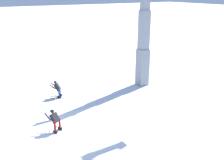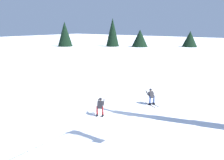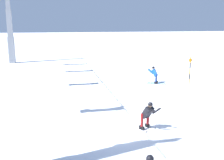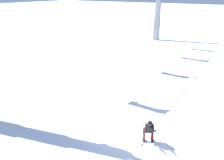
{
  "view_description": "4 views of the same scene",
  "coord_description": "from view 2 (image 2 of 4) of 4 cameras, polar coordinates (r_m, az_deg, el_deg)",
  "views": [
    {
      "loc": [
        12.9,
        -5.13,
        8.31
      ],
      "look_at": [
        0.0,
        2.57,
        2.89
      ],
      "focal_mm": 40.2,
      "sensor_mm": 36.0,
      "label": 1
    },
    {
      "loc": [
        13.63,
        10.56,
        7.03
      ],
      "look_at": [
        -0.18,
        0.35,
        3.17
      ],
      "focal_mm": 39.64,
      "sensor_mm": 36.0,
      "label": 2
    },
    {
      "loc": [
        -12.16,
        3.18,
        5.16
      ],
      "look_at": [
        0.21,
        0.44,
        2.38
      ],
      "focal_mm": 42.41,
      "sensor_mm": 36.0,
      "label": 3
    },
    {
      "loc": [
        -9.51,
        -4.62,
        7.32
      ],
      "look_at": [
        0.07,
        1.53,
        2.69
      ],
      "focal_mm": 35.39,
      "sensor_mm": 36.0,
      "label": 4
    }
  ],
  "objects": [
    {
      "name": "ground_plane",
      "position": [
        18.62,
        -1.21,
        -9.52
      ],
      "size": [
        260.0,
        260.0,
        0.0
      ],
      "primitive_type": "plane",
      "color": "white"
    },
    {
      "name": "skier_distant_uphill",
      "position": [
        22.45,
        9.02,
        -3.56
      ],
      "size": [
        1.28,
        1.67,
        1.56
      ],
      "color": "black",
      "rests_on": "ground_plane"
    },
    {
      "name": "skier_carving_main",
      "position": [
        19.48,
        -2.74,
        -5.95
      ],
      "size": [
        1.67,
        1.32,
        1.56
      ],
      "color": "white",
      "rests_on": "ground_plane"
    },
    {
      "name": "tree_line_ridge",
      "position": [
        81.82,
        1.58,
        10.24
      ],
      "size": [
        27.28,
        38.86,
        9.19
      ],
      "color": "black",
      "rests_on": "ground_plane"
    }
  ]
}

